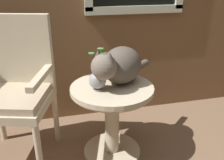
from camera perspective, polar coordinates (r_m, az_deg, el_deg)
name	(u,v)px	position (r m, az deg, el deg)	size (l,w,h in m)	color
wicker_side_table	(112,108)	(1.84, 0.00, -6.55)	(0.60, 0.60, 0.58)	beige
wicker_chair	(14,84)	(1.91, -21.79, -0.91)	(0.63, 0.62, 1.07)	beige
cat	(119,65)	(1.75, 1.72, 3.41)	(0.55, 0.48, 0.29)	brown
pewter_vase_with_ivy	(98,78)	(1.67, -3.38, 0.51)	(0.12, 0.12, 0.30)	#99999E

